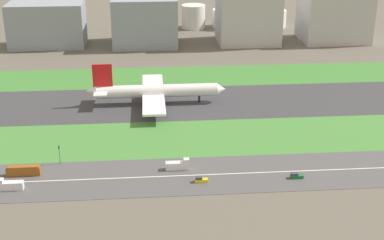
{
  "coord_description": "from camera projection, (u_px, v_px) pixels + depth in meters",
  "views": [
    {
      "loc": [
        -25.89,
        -241.79,
        89.98
      ],
      "look_at": [
        -8.77,
        -36.5,
        6.0
      ],
      "focal_mm": 51.17,
      "sensor_mm": 36.0,
      "label": 1
    }
  ],
  "objects": [
    {
      "name": "ground_plane",
      "position": [
        204.0,
        102.0,
        259.09
      ],
      "size": [
        800.0,
        800.0,
        0.0
      ],
      "primitive_type": "plane",
      "color": "#5B564C"
    },
    {
      "name": "fuel_tank_east",
      "position": [
        271.0,
        18.0,
        408.58
      ],
      "size": [
        23.01,
        23.01,
        12.45
      ],
      "primitive_type": "cylinder",
      "color": "silver",
      "rests_on": "ground_plane"
    },
    {
      "name": "highway",
      "position": [
        226.0,
        174.0,
        191.7
      ],
      "size": [
        280.0,
        28.0,
        0.1
      ],
      "primitive_type": "cube",
      "color": "#4C4C4F",
      "rests_on": "ground_plane"
    },
    {
      "name": "highway_centerline",
      "position": [
        226.0,
        174.0,
        191.68
      ],
      "size": [
        266.0,
        0.5,
        0.01
      ],
      "primitive_type": "cube",
      "color": "silver",
      "rests_on": "highway"
    },
    {
      "name": "traffic_light",
      "position": [
        59.0,
        153.0,
        197.56
      ],
      "size": [
        0.36,
        0.5,
        7.2
      ],
      "color": "#4C4C51",
      "rests_on": "highway"
    },
    {
      "name": "airliner",
      "position": [
        154.0,
        91.0,
        254.92
      ],
      "size": [
        65.0,
        56.0,
        19.7
      ],
      "color": "white",
      "rests_on": "runway"
    },
    {
      "name": "office_tower",
      "position": [
        248.0,
        5.0,
        358.08
      ],
      "size": [
        39.47,
        34.78,
        49.52
      ],
      "primitive_type": "cube",
      "color": "#B2B2B7",
      "rests_on": "ground_plane"
    },
    {
      "name": "hangar_building",
      "position": [
        145.0,
        21.0,
        356.34
      ],
      "size": [
        41.4,
        37.39,
        31.01
      ],
      "primitive_type": "cube",
      "color": "gray",
      "rests_on": "ground_plane"
    },
    {
      "name": "grass_median_north",
      "position": [
        196.0,
        76.0,
        296.9
      ],
      "size": [
        280.0,
        36.0,
        0.1
      ],
      "primitive_type": "cube",
      "color": "#3D7A33",
      "rests_on": "ground_plane"
    },
    {
      "name": "cargo_warehouse",
      "position": [
        334.0,
        16.0,
        365.7
      ],
      "size": [
        43.07,
        34.96,
        32.97
      ],
      "primitive_type": "cube",
      "color": "#B2B2B7",
      "rests_on": "ground_plane"
    },
    {
      "name": "grass_median_south",
      "position": [
        214.0,
        137.0,
        221.23
      ],
      "size": [
        280.0,
        36.0,
        0.1
      ],
      "primitive_type": "cube",
      "color": "#427F38",
      "rests_on": "ground_plane"
    },
    {
      "name": "runway",
      "position": [
        204.0,
        102.0,
        259.07
      ],
      "size": [
        280.0,
        46.0,
        0.1
      ],
      "primitive_type": "cube",
      "color": "#38383D",
      "rests_on": "ground_plane"
    },
    {
      "name": "fuel_tank_west",
      "position": [
        193.0,
        17.0,
        403.24
      ],
      "size": [
        17.41,
        17.41,
        17.06
      ],
      "primitive_type": "cylinder",
      "color": "silver",
      "rests_on": "ground_plane"
    },
    {
      "name": "bus_1",
      "position": [
        23.0,
        171.0,
        190.24
      ],
      "size": [
        11.6,
        2.5,
        3.5
      ],
      "color": "brown",
      "rests_on": "highway"
    },
    {
      "name": "terminal_building",
      "position": [
        47.0,
        25.0,
        352.07
      ],
      "size": [
        47.68,
        26.09,
        28.0
      ],
      "primitive_type": "cube",
      "color": "gray",
      "rests_on": "ground_plane"
    },
    {
      "name": "truck_0",
      "position": [
        10.0,
        185.0,
        180.87
      ],
      "size": [
        8.4,
        2.5,
        4.0
      ],
      "rotation": [
        0.0,
        0.0,
        3.14
      ],
      "color": "silver",
      "rests_on": "highway"
    },
    {
      "name": "truck_1",
      "position": [
        178.0,
        165.0,
        194.45
      ],
      "size": [
        8.4,
        2.5,
        4.0
      ],
      "color": "silver",
      "rests_on": "highway"
    },
    {
      "name": "fuel_tank_centre",
      "position": [
        227.0,
        18.0,
        405.89
      ],
      "size": [
        22.29,
        22.29,
        13.42
      ],
      "primitive_type": "cylinder",
      "color": "silver",
      "rests_on": "ground_plane"
    },
    {
      "name": "car_1",
      "position": [
        201.0,
        180.0,
        186.04
      ],
      "size": [
        4.4,
        1.8,
        2.0
      ],
      "rotation": [
        0.0,
        0.0,
        3.14
      ],
      "color": "yellow",
      "rests_on": "highway"
    },
    {
      "name": "car_0",
      "position": [
        296.0,
        176.0,
        188.6
      ],
      "size": [
        4.4,
        1.8,
        2.0
      ],
      "rotation": [
        0.0,
        0.0,
        3.14
      ],
      "color": "#19662D",
      "rests_on": "highway"
    }
  ]
}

